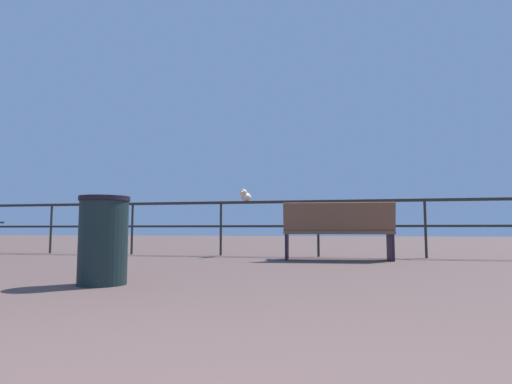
# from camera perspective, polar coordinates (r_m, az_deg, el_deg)

# --- Properties ---
(pier_railing) EXTENTS (18.05, 0.05, 1.00)m
(pier_railing) POSITION_cam_1_polar(r_m,az_deg,el_deg) (7.57, 8.42, -3.11)
(pier_railing) COLOR #2B2722
(pier_railing) RESTS_ON ground_plane
(bench_near_left) EXTENTS (1.73, 0.80, 0.90)m
(bench_near_left) POSITION_cam_1_polar(r_m,az_deg,el_deg) (6.70, 11.07, -4.92)
(bench_near_left) COLOR brown
(bench_near_left) RESTS_ON ground_plane
(seagull_on_rail) EXTENTS (0.21, 0.45, 0.21)m
(seagull_on_rail) POSITION_cam_1_polar(r_m,az_deg,el_deg) (7.76, -1.42, -0.53)
(seagull_on_rail) COLOR beige
(seagull_on_rail) RESTS_ON pier_railing
(trash_bin) EXTENTS (0.44, 0.44, 0.77)m
(trash_bin) POSITION_cam_1_polar(r_m,az_deg,el_deg) (3.96, -20.00, -6.14)
(trash_bin) COLOR black
(trash_bin) RESTS_ON ground_plane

